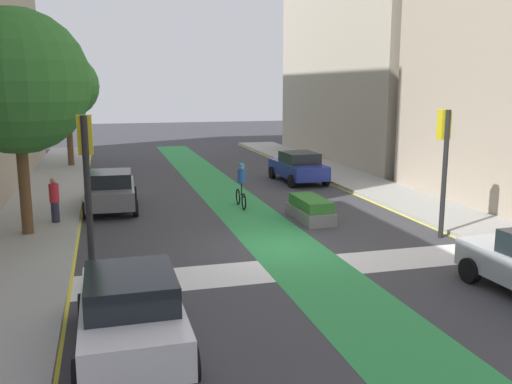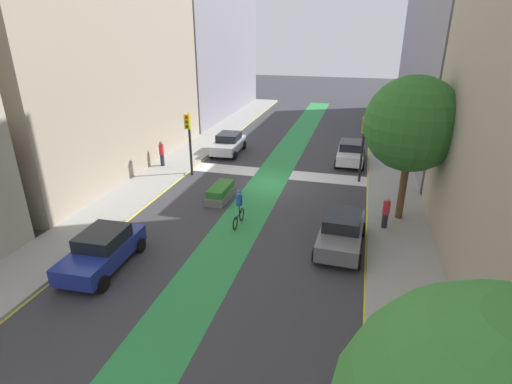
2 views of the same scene
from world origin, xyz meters
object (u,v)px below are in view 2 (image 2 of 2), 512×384
at_px(traffic_signal_near_right, 189,133).
at_px(car_silver_right_near, 228,143).
at_px(traffic_signal_near_left, 364,137).
at_px(median_planter, 221,193).
at_px(car_grey_left_far, 341,231).
at_px(car_white_left_near, 351,152).
at_px(street_tree_near, 412,124).
at_px(car_blue_right_far, 102,250).
at_px(pedestrian_sidewalk_left_a, 386,213).
at_px(pedestrian_sidewalk_right_a, 162,153).
at_px(cyclist_in_lane, 239,207).

distance_m(traffic_signal_near_right, car_silver_right_near, 5.97).
xyz_separation_m(traffic_signal_near_left, median_planter, (7.69, 4.93, -2.56)).
bearing_deg(car_grey_left_far, car_white_left_near, -89.24).
bearing_deg(car_silver_right_near, street_tree_near, 143.87).
bearing_deg(median_planter, street_tree_near, 179.01).
bearing_deg(median_planter, traffic_signal_near_left, -147.35).
bearing_deg(car_white_left_near, traffic_signal_near_left, 101.25).
distance_m(traffic_signal_near_right, car_grey_left_far, 12.70).
bearing_deg(car_blue_right_far, street_tree_near, -147.43).
distance_m(car_white_left_near, car_grey_left_far, 12.57).
relative_size(car_blue_right_far, car_white_left_near, 1.01).
bearing_deg(median_planter, pedestrian_sidewalk_left_a, 170.36).
bearing_deg(traffic_signal_near_right, median_planter, 134.98).
bearing_deg(car_grey_left_far, traffic_signal_near_left, -93.98).
bearing_deg(car_white_left_near, pedestrian_sidewalk_left_a, 101.64).
relative_size(car_silver_right_near, car_grey_left_far, 1.00).
height_order(pedestrian_sidewalk_right_a, median_planter, pedestrian_sidewalk_right_a).
bearing_deg(car_white_left_near, traffic_signal_near_right, 28.47).
bearing_deg(pedestrian_sidewalk_left_a, pedestrian_sidewalk_right_a, -21.25).
distance_m(car_white_left_near, pedestrian_sidewalk_right_a, 13.59).
distance_m(car_white_left_near, pedestrian_sidewalk_left_a, 10.56).
bearing_deg(car_grey_left_far, car_blue_right_far, 23.82).
bearing_deg(pedestrian_sidewalk_right_a, cyclist_in_lane, 138.15).
distance_m(car_white_left_near, median_planter, 11.20).
relative_size(pedestrian_sidewalk_right_a, median_planter, 0.69).
bearing_deg(car_silver_right_near, traffic_signal_near_right, 81.74).
distance_m(street_tree_near, median_planter, 10.84).
distance_m(pedestrian_sidewalk_left_a, median_planter, 9.19).
xyz_separation_m(traffic_signal_near_left, street_tree_near, (-2.12, 5.10, 2.06)).
height_order(traffic_signal_near_left, pedestrian_sidewalk_right_a, traffic_signal_near_left).
xyz_separation_m(car_silver_right_near, car_grey_left_far, (-9.55, 12.56, 0.00)).
bearing_deg(car_grey_left_far, median_planter, -27.99).
distance_m(car_white_left_near, cyclist_in_lane, 12.58).
bearing_deg(traffic_signal_near_left, car_blue_right_far, 52.05).
bearing_deg(car_blue_right_far, traffic_signal_near_right, -85.20).
xyz_separation_m(car_blue_right_far, car_grey_left_far, (-9.42, -4.16, 0.00)).
relative_size(traffic_signal_near_left, car_blue_right_far, 0.99).
xyz_separation_m(traffic_signal_near_left, car_grey_left_far, (0.60, 8.69, -2.16)).
relative_size(pedestrian_sidewalk_left_a, street_tree_near, 0.22).
xyz_separation_m(cyclist_in_lane, pedestrian_sidewalk_right_a, (7.86, -7.04, 0.09)).
bearing_deg(traffic_signal_near_right, traffic_signal_near_left, -171.42).
bearing_deg(car_grey_left_far, car_silver_right_near, -52.73).
bearing_deg(cyclist_in_lane, car_silver_right_near, -69.01).
bearing_deg(car_white_left_near, car_grey_left_far, 90.76).
height_order(traffic_signal_near_left, car_white_left_near, traffic_signal_near_left).
distance_m(car_blue_right_far, pedestrian_sidewalk_right_a, 12.71).
bearing_deg(traffic_signal_near_left, car_white_left_near, -78.75).
height_order(traffic_signal_near_left, car_blue_right_far, traffic_signal_near_left).
distance_m(traffic_signal_near_left, car_white_left_near, 4.50).
bearing_deg(pedestrian_sidewalk_right_a, traffic_signal_near_right, 159.14).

